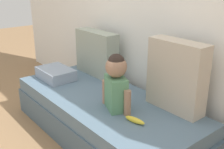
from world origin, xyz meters
TOP-DOWN VIEW (x-y plane):
  - ground_plane at (0.00, 0.00)m, footprint 12.00×12.00m
  - back_wall at (0.00, 0.54)m, footprint 5.14×0.10m
  - couch at (0.00, 0.00)m, footprint 1.94×0.83m
  - throw_pillow_left at (-0.53, 0.31)m, footprint 0.56×0.16m
  - throw_pillow_right at (0.53, 0.31)m, footprint 0.48×0.16m
  - toddler at (0.24, -0.05)m, footprint 0.33×0.21m
  - banana at (0.50, -0.09)m, footprint 0.18×0.08m
  - folded_blanket at (-0.69, -0.10)m, footprint 0.40×0.28m

SIDE VIEW (x-z plane):
  - ground_plane at x=0.00m, z-range 0.00..0.00m
  - couch at x=0.00m, z-range 0.00..0.38m
  - banana at x=0.50m, z-range 0.38..0.42m
  - folded_blanket at x=-0.69m, z-range 0.38..0.49m
  - toddler at x=0.24m, z-range 0.38..0.85m
  - throw_pillow_left at x=-0.53m, z-range 0.38..0.85m
  - throw_pillow_right at x=0.53m, z-range 0.38..0.94m
  - back_wall at x=0.00m, z-range 0.00..2.37m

